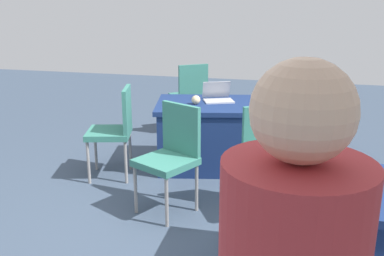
% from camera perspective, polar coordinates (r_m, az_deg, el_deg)
% --- Properties ---
extents(ground_plane, '(14.40, 14.40, 0.00)m').
position_cam_1_polar(ground_plane, '(3.58, -1.84, -14.21)').
color(ground_plane, '#3D4C60').
extents(table_foreground, '(1.97, 1.24, 0.73)m').
position_cam_1_polar(table_foreground, '(4.94, 6.16, -0.85)').
color(table_foreground, navy).
rests_on(table_foreground, ground).
extents(table_mid_left, '(1.42, 0.90, 0.73)m').
position_cam_1_polar(table_mid_left, '(3.04, 19.67, -13.34)').
color(table_mid_left, navy).
rests_on(table_mid_left, ground).
extents(chair_near_front, '(0.61, 0.61, 0.98)m').
position_cam_1_polar(chair_near_front, '(6.11, -0.27, 4.60)').
color(chair_near_front, '#9E9993').
rests_on(chair_near_front, ground).
extents(chair_tucked_left, '(0.60, 0.60, 0.95)m').
position_cam_1_polar(chair_tucked_left, '(3.82, 10.17, -3.48)').
color(chair_tucked_left, '#9E9993').
rests_on(chair_tucked_left, ground).
extents(chair_tucked_right, '(0.54, 0.54, 0.96)m').
position_cam_1_polar(chair_tucked_right, '(4.62, -9.92, 0.22)').
color(chair_tucked_right, '#9E9993').
rests_on(chair_tucked_right, ground).
extents(chair_aisle, '(0.59, 0.59, 0.95)m').
position_cam_1_polar(chair_aisle, '(3.83, -2.69, -3.13)').
color(chair_aisle, '#9E9993').
rests_on(chair_aisle, ground).
extents(laptop_silver, '(0.40, 0.39, 0.21)m').
position_cam_1_polar(laptop_silver, '(4.93, 3.39, 4.00)').
color(laptop_silver, silver).
rests_on(laptop_silver, table_foreground).
extents(yarn_ball, '(0.10, 0.10, 0.10)m').
position_cam_1_polar(yarn_ball, '(4.76, 0.51, 3.68)').
color(yarn_ball, beige).
rests_on(yarn_ball, table_foreground).
extents(scissors_red, '(0.17, 0.13, 0.01)m').
position_cam_1_polar(scissors_red, '(4.81, 11.71, 2.93)').
color(scissors_red, red).
rests_on(scissors_red, table_foreground).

